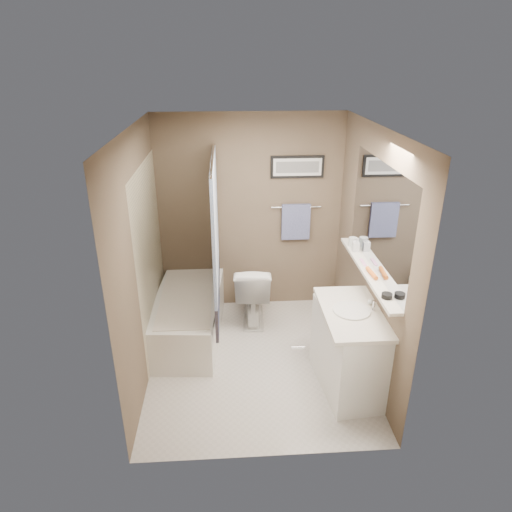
{
  "coord_description": "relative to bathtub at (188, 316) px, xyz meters",
  "views": [
    {
      "loc": [
        -0.27,
        -3.95,
        2.98
      ],
      "look_at": [
        0.0,
        0.15,
        1.15
      ],
      "focal_mm": 32.0,
      "sensor_mm": 36.0,
      "label": 1
    }
  ],
  "objects": [
    {
      "name": "glass_jar",
      "position": [
        1.79,
        -0.13,
        0.92
      ],
      "size": [
        0.08,
        0.08,
        0.1
      ],
      "primitive_type": "cylinder",
      "color": "silver",
      "rests_on": "shelf"
    },
    {
      "name": "faucet_knob",
      "position": [
        1.78,
        -0.88,
        0.62
      ],
      "size": [
        0.05,
        0.05,
        0.05
      ],
      "primitive_type": "sphere",
      "color": "silver",
      "rests_on": "countertop"
    },
    {
      "name": "tub_rim",
      "position": [
        -0.0,
        0.0,
        0.25
      ],
      "size": [
        0.56,
        1.36,
        0.02
      ],
      "primitive_type": "cube",
      "color": "silver",
      "rests_on": "bathtub"
    },
    {
      "name": "candle_bowl_near",
      "position": [
        1.79,
        -1.24,
        0.89
      ],
      "size": [
        0.09,
        0.09,
        0.04
      ],
      "primitive_type": "cylinder",
      "color": "black",
      "rests_on": "shelf"
    },
    {
      "name": "sink_basin",
      "position": [
        1.58,
        -0.98,
        0.6
      ],
      "size": [
        0.34,
        0.34,
        0.01
      ],
      "primitive_type": "cylinder",
      "color": "silver",
      "rests_on": "countertop"
    },
    {
      "name": "towel_bar",
      "position": [
        1.3,
        0.68,
        1.05
      ],
      "size": [
        0.6,
        0.02,
        0.02
      ],
      "primitive_type": "cylinder",
      "rotation": [
        0.0,
        1.57,
        0.0
      ],
      "color": "silver",
      "rests_on": "wall_back"
    },
    {
      "name": "ground",
      "position": [
        0.75,
        -0.54,
        -0.25
      ],
      "size": [
        2.5,
        2.5,
        0.0
      ],
      "primitive_type": "plane",
      "color": "beige",
      "rests_on": "ground"
    },
    {
      "name": "vanity",
      "position": [
        1.6,
        -0.98,
        0.15
      ],
      "size": [
        0.59,
        0.94,
        0.8
      ],
      "primitive_type": "cube",
      "rotation": [
        0.0,
        0.0,
        0.1
      ],
      "color": "white",
      "rests_on": "ground"
    },
    {
      "name": "hair_brush_front",
      "position": [
        1.79,
        -0.81,
        0.89
      ],
      "size": [
        0.06,
        0.22,
        0.04
      ],
      "primitive_type": "cylinder",
      "rotation": [
        1.57,
        0.0,
        0.08
      ],
      "color": "orange",
      "rests_on": "shelf"
    },
    {
      "name": "soap_bottle",
      "position": [
        1.79,
        -0.25,
        0.94
      ],
      "size": [
        0.07,
        0.07,
        0.15
      ],
      "primitive_type": "imported",
      "rotation": [
        0.0,
        0.0,
        -0.01
      ],
      "color": "#999999",
      "rests_on": "shelf"
    },
    {
      "name": "faucet_spout",
      "position": [
        1.78,
        -0.98,
        0.64
      ],
      "size": [
        0.02,
        0.02,
        0.1
      ],
      "primitive_type": "cylinder",
      "color": "silver",
      "rests_on": "countertop"
    },
    {
      "name": "towel",
      "position": [
        1.3,
        0.66,
        0.87
      ],
      "size": [
        0.34,
        0.05,
        0.44
      ],
      "primitive_type": "cube",
      "color": "#8691C3",
      "rests_on": "towel_bar"
    },
    {
      "name": "bathtub",
      "position": [
        0.0,
        0.0,
        0.0
      ],
      "size": [
        0.81,
        1.55,
        0.5
      ],
      "primitive_type": "cube",
      "rotation": [
        0.0,
        0.0,
        -0.08
      ],
      "color": "white",
      "rests_on": "ground"
    },
    {
      "name": "curtain_lower",
      "position": [
        0.35,
        -0.04,
        0.33
      ],
      "size": [
        0.03,
        1.45,
        0.36
      ],
      "primitive_type": "cube",
      "color": "#2A314F",
      "rests_on": "curtain_rod"
    },
    {
      "name": "pink_comb",
      "position": [
        1.79,
        -0.54,
        0.87
      ],
      "size": [
        0.03,
        0.16,
        0.01
      ],
      "primitive_type": "cube",
      "rotation": [
        0.0,
        0.0,
        0.01
      ],
      "color": "#F394C8",
      "rests_on": "shelf"
    },
    {
      "name": "curtain_upper",
      "position": [
        0.35,
        -0.04,
        1.15
      ],
      "size": [
        0.03,
        1.45,
        1.28
      ],
      "primitive_type": "cube",
      "color": "white",
      "rests_on": "curtain_rod"
    },
    {
      "name": "shelf",
      "position": [
        1.79,
        -0.69,
        0.85
      ],
      "size": [
        0.12,
        1.6,
        0.03
      ],
      "primitive_type": "cube",
      "color": "silver",
      "rests_on": "wall_right"
    },
    {
      "name": "art_mat",
      "position": [
        1.3,
        0.68,
        1.53
      ],
      "size": [
        0.56,
        0.0,
        0.2
      ],
      "primitive_type": "cube",
      "color": "white",
      "rests_on": "art_frame"
    },
    {
      "name": "wall_left",
      "position": [
        -0.33,
        -0.54,
        0.95
      ],
      "size": [
        0.04,
        2.5,
        2.4
      ],
      "primitive_type": "cube",
      "color": "brown",
      "rests_on": "ground"
    },
    {
      "name": "art_image",
      "position": [
        1.3,
        0.68,
        1.53
      ],
      "size": [
        0.5,
        0.0,
        0.13
      ],
      "primitive_type": "cube",
      "color": "#595959",
      "rests_on": "art_mat"
    },
    {
      "name": "door_handle",
      "position": [
        0.97,
        -1.73,
        0.75
      ],
      "size": [
        0.1,
        0.02,
        0.02
      ],
      "primitive_type": "cylinder",
      "rotation": [
        0.0,
        1.57,
        0.0
      ],
      "color": "silver",
      "rests_on": "door"
    },
    {
      "name": "mirror",
      "position": [
        1.84,
        -0.69,
        1.37
      ],
      "size": [
        0.02,
        1.6,
        1.0
      ],
      "primitive_type": "cube",
      "color": "silver",
      "rests_on": "wall_right"
    },
    {
      "name": "countertop",
      "position": [
        1.59,
        -0.98,
        0.57
      ],
      "size": [
        0.54,
        0.96,
        0.04
      ],
      "primitive_type": "cube",
      "color": "silver",
      "rests_on": "vanity"
    },
    {
      "name": "tile_surround",
      "position": [
        -0.34,
        -0.04,
        0.75
      ],
      "size": [
        0.02,
        1.55,
        2.0
      ],
      "primitive_type": "cube",
      "color": "#C5B895",
      "rests_on": "wall_left"
    },
    {
      "name": "toilet",
      "position": [
        0.75,
        0.31,
        0.12
      ],
      "size": [
        0.46,
        0.76,
        0.75
      ],
      "primitive_type": "imported",
      "rotation": [
        0.0,
        0.0,
        3.09
      ],
      "color": "white",
      "rests_on": "ground"
    },
    {
      "name": "art_frame",
      "position": [
        1.3,
        0.69,
        1.53
      ],
      "size": [
        0.62,
        0.02,
        0.26
      ],
      "primitive_type": "cube",
      "color": "black",
      "rests_on": "wall_back"
    },
    {
      "name": "wall_back",
      "position": [
        0.75,
        0.69,
        0.95
      ],
      "size": [
        2.2,
        0.04,
        2.4
      ],
      "primitive_type": "cube",
      "color": "brown",
      "rests_on": "ground"
    },
    {
      "name": "curtain_rod",
      "position": [
        0.35,
        -0.04,
        1.8
      ],
      "size": [
        0.02,
        1.55,
        0.02
      ],
      "primitive_type": "cylinder",
      "rotation": [
        1.57,
        0.0,
        0.0
      ],
      "color": "silver",
      "rests_on": "wall_left"
    },
    {
      "name": "wall_front",
      "position": [
        0.75,
        -1.77,
        0.95
      ],
      "size": [
        2.2,
        0.04,
        2.4
      ],
      "primitive_type": "cube",
      "color": "brown",
      "rests_on": "ground"
    },
    {
      "name": "door",
      "position": [
        1.3,
        -1.78,
        0.75
      ],
      "size": [
        0.8,
        0.02,
        2.0
      ],
      "primitive_type": "cube",
      "color": "silver",
      "rests_on": "wall_front"
    },
    {
      "name": "wall_right",
      "position": [
        1.83,
        -0.54,
        0.95
      ],
      "size": [
        0.04,
        2.5,
        2.4
      ],
      "primitive_type": "cube",
      "color": "brown",
      "rests_on": "ground"
    },
    {
      "name": "ceiling",
      "position": [
        0.75,
        -0.54,
        2.13
      ],
      "size": [
        2.2,
        2.5,
        0.04
      ],
      "primitive_type": "cube",
      "color": "white",
      "rests_on": "wall_back"
    }
  ]
}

